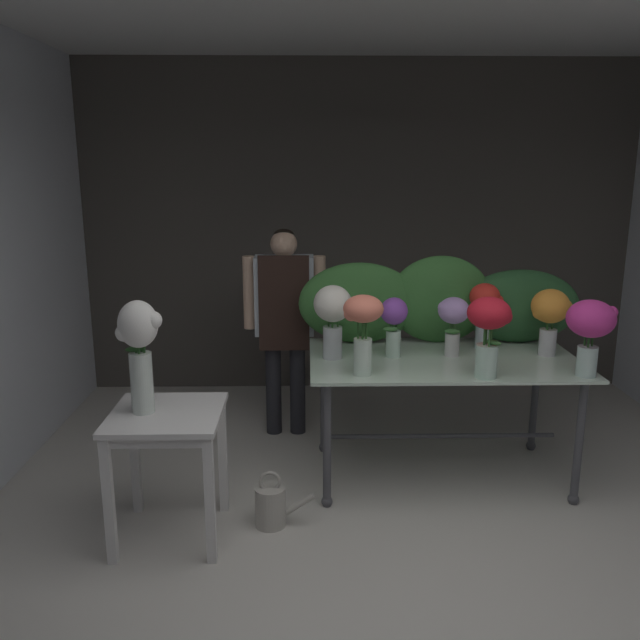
{
  "coord_description": "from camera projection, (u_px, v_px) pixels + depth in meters",
  "views": [
    {
      "loc": [
        -0.46,
        -2.42,
        2.07
      ],
      "look_at": [
        -0.39,
        1.39,
        1.16
      ],
      "focal_mm": 36.82,
      "sensor_mm": 36.0,
      "label": 1
    }
  ],
  "objects": [
    {
      "name": "ground_plane",
      "position": [
        374.0,
        467.0,
        4.58
      ],
      "size": [
        7.88,
        7.88,
        0.0
      ],
      "primitive_type": "plane",
      "color": "beige"
    },
    {
      "name": "wall_back",
      "position": [
        358.0,
        229.0,
        5.98
      ],
      "size": [
        5.05,
        0.12,
        2.96
      ],
      "primitive_type": "cube",
      "color": "#4C4742",
      "rests_on": "ground"
    },
    {
      "name": "display_table_glass",
      "position": [
        442.0,
        376.0,
        4.3
      ],
      "size": [
        1.74,
        1.0,
        0.84
      ],
      "color": "silver",
      "rests_on": "ground"
    },
    {
      "name": "side_table_white",
      "position": [
        167.0,
        431.0,
        3.61
      ],
      "size": [
        0.61,
        0.62,
        0.75
      ],
      "color": "white",
      "rests_on": "ground"
    },
    {
      "name": "florist",
      "position": [
        285.0,
        310.0,
        4.95
      ],
      "size": [
        0.62,
        0.24,
        1.6
      ],
      "color": "#232328",
      "rests_on": "ground"
    },
    {
      "name": "foliage_backdrop",
      "position": [
        446.0,
        303.0,
        4.58
      ],
      "size": [
        1.97,
        0.32,
        0.62
      ],
      "color": "#387033",
      "rests_on": "display_table_glass"
    },
    {
      "name": "vase_violet_hydrangea",
      "position": [
        394.0,
        321.0,
        4.24
      ],
      "size": [
        0.19,
        0.18,
        0.39
      ],
      "color": "silver",
      "rests_on": "display_table_glass"
    },
    {
      "name": "vase_magenta_snapdragons",
      "position": [
        591.0,
        326.0,
        3.84
      ],
      "size": [
        0.3,
        0.28,
        0.46
      ],
      "color": "silver",
      "rests_on": "display_table_glass"
    },
    {
      "name": "vase_crimson_roses",
      "position": [
        489.0,
        327.0,
        3.81
      ],
      "size": [
        0.26,
        0.25,
        0.48
      ],
      "color": "silver",
      "rests_on": "display_table_glass"
    },
    {
      "name": "vase_lilac_peonies",
      "position": [
        453.0,
        318.0,
        4.26
      ],
      "size": [
        0.21,
        0.2,
        0.39
      ],
      "color": "silver",
      "rests_on": "display_table_glass"
    },
    {
      "name": "vase_scarlet_stock",
      "position": [
        484.0,
        307.0,
        4.42
      ],
      "size": [
        0.22,
        0.2,
        0.45
      ],
      "color": "silver",
      "rests_on": "display_table_glass"
    },
    {
      "name": "vase_coral_freesia",
      "position": [
        363.0,
        323.0,
        3.85
      ],
      "size": [
        0.24,
        0.24,
        0.49
      ],
      "color": "silver",
      "rests_on": "display_table_glass"
    },
    {
      "name": "vase_sunset_anemones",
      "position": [
        550.0,
        313.0,
        4.26
      ],
      "size": [
        0.26,
        0.25,
        0.44
      ],
      "color": "silver",
      "rests_on": "display_table_glass"
    },
    {
      "name": "vase_ivory_dahlias",
      "position": [
        333.0,
        313.0,
        4.19
      ],
      "size": [
        0.25,
        0.25,
        0.48
      ],
      "color": "silver",
      "rests_on": "display_table_glass"
    },
    {
      "name": "vase_white_roses_tall",
      "position": [
        140.0,
        346.0,
        3.49
      ],
      "size": [
        0.25,
        0.21,
        0.62
      ],
      "color": "silver",
      "rests_on": "side_table_white"
    },
    {
      "name": "watering_can",
      "position": [
        271.0,
        505.0,
        3.82
      ],
      "size": [
        0.35,
        0.18,
        0.34
      ],
      "color": "#B7B2A8",
      "rests_on": "ground"
    }
  ]
}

